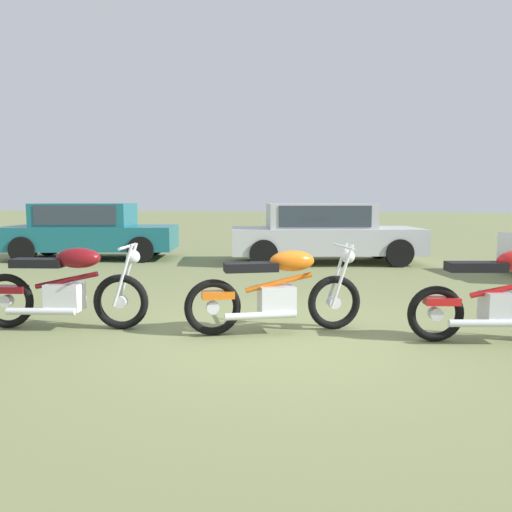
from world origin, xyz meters
TOP-DOWN VIEW (x-y plane):
  - ground_plane at (0.00, 0.00)m, footprint 120.00×120.00m
  - motorcycle_maroon at (-2.49, -0.18)m, footprint 2.02×0.75m
  - motorcycle_orange at (-0.02, 0.18)m, footprint 1.94×1.06m
  - motorcycle_red at (2.41, 0.30)m, footprint 1.96×0.79m
  - car_teal at (-6.00, 6.37)m, footprint 4.54×2.68m
  - car_silver at (-0.04, 6.79)m, footprint 4.80×2.89m

SIDE VIEW (x-z plane):
  - ground_plane at x=0.00m, z-range 0.00..0.00m
  - motorcycle_orange at x=-0.02m, z-range -0.03..0.99m
  - motorcycle_maroon at x=-2.49m, z-range -0.02..0.99m
  - motorcycle_red at x=2.41m, z-range -0.01..1.00m
  - car_teal at x=-6.00m, z-range 0.08..1.51m
  - car_silver at x=-0.04m, z-range 0.08..1.51m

